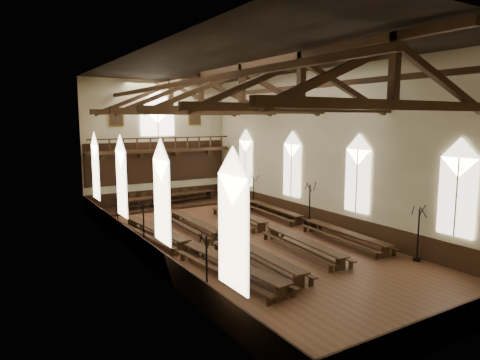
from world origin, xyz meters
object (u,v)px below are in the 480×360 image
object	(u,v)px
dais	(170,205)
candelabrum_left_far	(118,222)
candelabrum_left_near	(207,283)
refectory_row_d	(306,221)
high_table	(169,196)
refectory_row_b	(222,237)
refectory_row_a	(187,246)
candelabrum_right_far	(254,198)
candelabrum_right_near	(418,244)
candelabrum_left_mid	(144,238)
refectory_row_c	(268,227)
candelabrum_right_mid	(309,213)

from	to	relation	value
dais	candelabrum_left_far	bearing A→B (deg)	-133.97
candelabrum_left_near	candelabrum_left_far	xyz separation A→B (m)	(0.00, 11.85, -0.15)
refectory_row_d	high_table	world-z (taller)	high_table
refectory_row_b	refectory_row_a	bearing A→B (deg)	-166.24
high_table	candelabrum_right_far	world-z (taller)	candelabrum_right_far
candelabrum_left_near	candelabrum_right_near	xyz separation A→B (m)	(11.10, -0.91, -0.01)
refectory_row_a	candelabrum_left_far	world-z (taller)	candelabrum_left_far
refectory_row_d	high_table	distance (m)	12.01
refectory_row_d	candelabrum_left_near	bearing A→B (deg)	-147.02
candelabrum_left_far	candelabrum_right_near	size ratio (longest dim) A/B	0.84
refectory_row_b	candelabrum_left_mid	xyz separation A→B (m)	(-4.08, 0.84, 0.33)
refectory_row_c	dais	world-z (taller)	refectory_row_c
candelabrum_right_far	refectory_row_a	bearing A→B (deg)	-139.07
candelabrum_left_near	refectory_row_d	bearing A→B (deg)	32.98
high_table	candelabrum_left_mid	world-z (taller)	candelabrum_left_mid
refectory_row_b	candelabrum_left_near	world-z (taller)	candelabrum_left_near
refectory_row_d	candelabrum_right_near	xyz separation A→B (m)	(0.55, -7.76, 0.34)
refectory_row_b	refectory_row_d	world-z (taller)	refectory_row_b
refectory_row_c	candelabrum_left_mid	size ratio (longest dim) A/B	4.92
refectory_row_d	candelabrum_right_mid	distance (m)	0.72
refectory_row_b	candelabrum_right_mid	world-z (taller)	candelabrum_right_mid
high_table	candelabrum_left_near	size ratio (longest dim) A/B	3.00
refectory_row_c	high_table	distance (m)	11.31
refectory_row_d	candelabrum_left_near	xyz separation A→B (m)	(-10.55, -6.84, 0.35)
candelabrum_right_near	candelabrum_right_far	size ratio (longest dim) A/B	1.05
refectory_row_a	candelabrum_left_mid	size ratio (longest dim) A/B	5.10
candelabrum_left_mid	candelabrum_right_far	bearing A→B (deg)	31.04
refectory_row_a	candelabrum_right_mid	world-z (taller)	candelabrum_right_mid
candelabrum_right_near	refectory_row_a	bearing A→B (deg)	144.86
candelabrum_right_near	candelabrum_right_mid	world-z (taller)	candelabrum_right_mid
high_table	candelabrum_right_far	distance (m)	6.73
refectory_row_a	candelabrum_right_near	distance (m)	11.40
high_table	candelabrum_right_mid	bearing A→B (deg)	-63.76
high_table	candelabrum_right_far	xyz separation A→B (m)	(5.30, -4.15, -0.05)
candelabrum_left_near	candelabrum_right_far	size ratio (longest dim) A/B	1.06
high_table	candelabrum_left_near	bearing A→B (deg)	-107.99
refectory_row_a	dais	distance (m)	12.88
candelabrum_left_mid	candelabrum_right_near	size ratio (longest dim) A/B	1.03
refectory_row_a	candelabrum_right_far	distance (m)	12.34
candelabrum_right_near	candelabrum_right_mid	distance (m)	8.04
candelabrum_left_mid	candelabrum_right_near	distance (m)	13.66
candelabrum_left_mid	high_table	bearing A→B (deg)	61.80
refectory_row_d	candelabrum_left_far	xyz separation A→B (m)	(-10.55, 5.01, 0.20)
refectory_row_c	candelabrum_right_far	distance (m)	7.87
candelabrum_right_far	refectory_row_d	bearing A→B (deg)	-94.57
refectory_row_a	refectory_row_b	bearing A→B (deg)	13.76
refectory_row_a	refectory_row_d	world-z (taller)	refectory_row_a
candelabrum_left_near	candelabrum_right_far	distance (m)	17.65
refectory_row_d	candelabrum_left_mid	size ratio (longest dim) A/B	4.88
refectory_row_d	candelabrum_left_far	distance (m)	11.68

